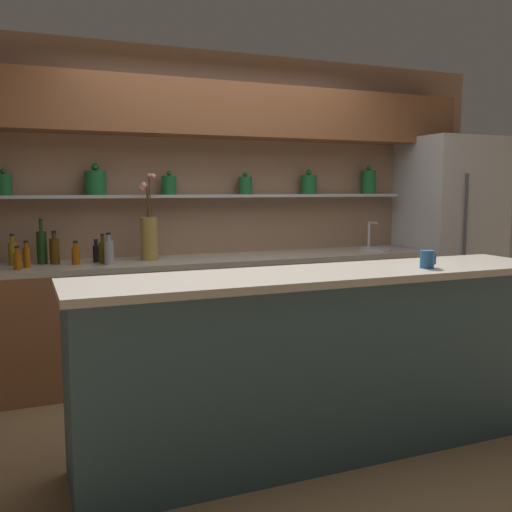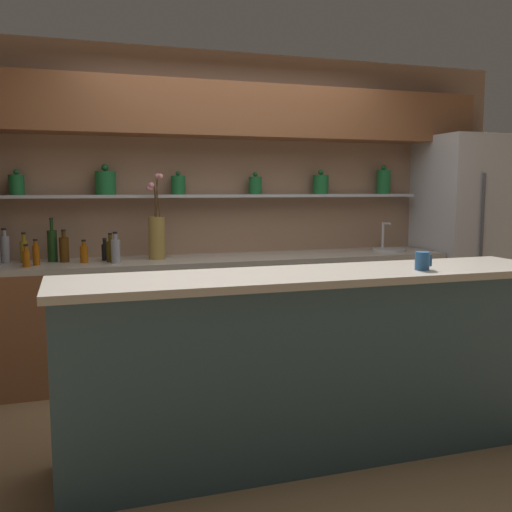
{
  "view_description": "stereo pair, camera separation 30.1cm",
  "coord_description": "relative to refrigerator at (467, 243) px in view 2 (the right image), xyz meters",
  "views": [
    {
      "loc": [
        -1.53,
        -3.06,
        1.47
      ],
      "look_at": [
        -0.09,
        0.44,
        1.02
      ],
      "focal_mm": 40.0,
      "sensor_mm": 36.0,
      "label": 1
    },
    {
      "loc": [
        -1.25,
        -3.17,
        1.47
      ],
      "look_at": [
        -0.09,
        0.44,
        1.02
      ],
      "focal_mm": 40.0,
      "sensor_mm": 36.0,
      "label": 2
    }
  ],
  "objects": [
    {
      "name": "bottle_spirit_2",
      "position": [
        -3.52,
        0.11,
        0.05
      ],
      "size": [
        0.07,
        0.07,
        0.24
      ],
      "color": "#4C2D0C",
      "rests_on": "back_counter_unit"
    },
    {
      "name": "coffee_mug",
      "position": [
        -1.61,
        -1.67,
        0.1
      ],
      "size": [
        0.1,
        0.08,
        0.1
      ],
      "color": "#235184",
      "rests_on": "island_counter"
    },
    {
      "name": "bottle_sauce_1",
      "position": [
        -3.22,
        0.12,
        0.02
      ],
      "size": [
        0.05,
        0.05,
        0.17
      ],
      "color": "black",
      "rests_on": "back_counter_unit"
    },
    {
      "name": "ground_plane",
      "position": [
        -2.2,
        -1.2,
        -0.97
      ],
      "size": [
        12.0,
        12.0,
        0.0
      ],
      "primitive_type": "plane",
      "color": "olive"
    },
    {
      "name": "bottle_oil_3",
      "position": [
        -3.8,
        0.16,
        0.04
      ],
      "size": [
        0.06,
        0.06,
        0.23
      ],
      "color": "olive",
      "rests_on": "back_counter_unit"
    },
    {
      "name": "bottle_spirit_4",
      "position": [
        -3.94,
        0.2,
        0.06
      ],
      "size": [
        0.07,
        0.07,
        0.26
      ],
      "color": "gray",
      "rests_on": "back_counter_unit"
    },
    {
      "name": "bottle_sauce_10",
      "position": [
        -3.77,
        -0.09,
        0.02
      ],
      "size": [
        0.05,
        0.05,
        0.16
      ],
      "color": "#9E4C0A",
      "rests_on": "back_counter_unit"
    },
    {
      "name": "bottle_oil_9",
      "position": [
        -3.19,
        0.02,
        0.04
      ],
      "size": [
        0.06,
        0.06,
        0.22
      ],
      "color": "#47380A",
      "rests_on": "back_counter_unit"
    },
    {
      "name": "sink_fixture",
      "position": [
        -0.79,
        0.05,
        -0.02
      ],
      "size": [
        0.29,
        0.29,
        0.25
      ],
      "color": "#B7B7BC",
      "rests_on": "back_counter_unit"
    },
    {
      "name": "bottle_sauce_6",
      "position": [
        -3.38,
        0.03,
        0.02
      ],
      "size": [
        0.06,
        0.06,
        0.17
      ],
      "color": "#9E4C0A",
      "rests_on": "back_counter_unit"
    },
    {
      "name": "bottle_wine_8",
      "position": [
        -3.6,
        0.16,
        0.08
      ],
      "size": [
        0.07,
        0.07,
        0.33
      ],
      "color": "#193814",
      "rests_on": "back_counter_unit"
    },
    {
      "name": "flower_vase",
      "position": [
        -2.83,
        0.08,
        0.15
      ],
      "size": [
        0.14,
        0.15,
        0.67
      ],
      "color": "olive",
      "rests_on": "back_counter_unit"
    },
    {
      "name": "bottle_sauce_7",
      "position": [
        -3.71,
        -0.01,
        0.03
      ],
      "size": [
        0.05,
        0.05,
        0.19
      ],
      "color": "#9E4C0A",
      "rests_on": "back_counter_unit"
    },
    {
      "name": "back_counter_unit",
      "position": [
        -2.29,
        0.04,
        -0.51
      ],
      "size": [
        3.74,
        0.62,
        0.92
      ],
      "color": "brown",
      "rests_on": "ground_plane"
    },
    {
      "name": "refrigerator",
      "position": [
        0.0,
        0.0,
        0.0
      ],
      "size": [
        0.8,
        0.73,
        1.94
      ],
      "color": "#B7B7BC",
      "rests_on": "ground_plane"
    },
    {
      "name": "back_wall_unit",
      "position": [
        -2.2,
        0.33,
        0.58
      ],
      "size": [
        5.2,
        0.44,
        2.6
      ],
      "color": "#937056",
      "rests_on": "ground_plane"
    },
    {
      "name": "island_counter",
      "position": [
        -2.2,
        -1.56,
        -0.46
      ],
      "size": [
        2.81,
        0.61,
        1.02
      ],
      "color": "#334C56",
      "rests_on": "ground_plane"
    },
    {
      "name": "bottle_spirit_0",
      "position": [
        -3.15,
        -0.07,
        0.05
      ],
      "size": [
        0.07,
        0.07,
        0.23
      ],
      "color": "gray",
      "rests_on": "back_counter_unit"
    }
  ]
}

